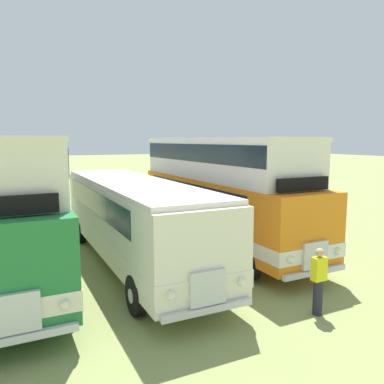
# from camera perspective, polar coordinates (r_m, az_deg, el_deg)

# --- Properties ---
(bus_sixth_in_row) EXTENTS (2.65, 10.32, 4.49)m
(bus_sixth_in_row) POSITION_cam_1_polar(r_m,az_deg,el_deg) (13.08, -25.85, -1.48)
(bus_sixth_in_row) COLOR #237538
(bus_sixth_in_row) RESTS_ON ground
(bus_seventh_in_row) EXTENTS (2.68, 11.30, 2.99)m
(bus_seventh_in_row) POSITION_cam_1_polar(r_m,az_deg,el_deg) (13.69, -8.98, -3.43)
(bus_seventh_in_row) COLOR silver
(bus_seventh_in_row) RESTS_ON ground
(bus_eighth_in_row) EXTENTS (2.64, 10.70, 4.49)m
(bus_eighth_in_row) POSITION_cam_1_polar(r_m,az_deg,el_deg) (15.67, 4.16, 0.70)
(bus_eighth_in_row) COLOR orange
(bus_eighth_in_row) RESTS_ON ground
(marshal_person) EXTENTS (0.36, 0.24, 1.73)m
(marshal_person) POSITION_cam_1_polar(r_m,az_deg,el_deg) (10.34, 18.38, -12.48)
(marshal_person) COLOR #23232D
(marshal_person) RESTS_ON ground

